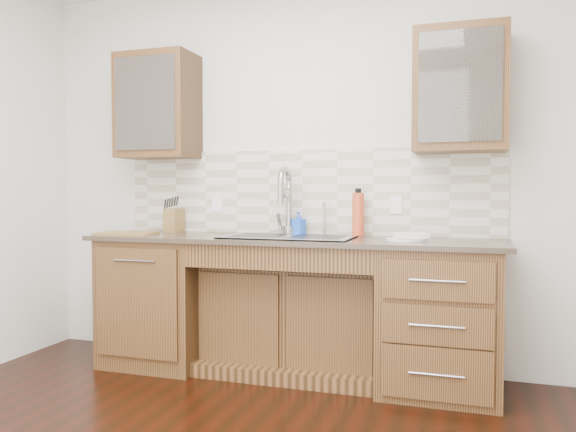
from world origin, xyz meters
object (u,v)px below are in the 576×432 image
(knife_block, at_px, (174,220))
(soap_bottle, at_px, (299,223))
(water_bottle, at_px, (358,215))
(cutting_board, at_px, (126,233))
(plate, at_px, (405,239))

(knife_block, bearing_deg, soap_bottle, 0.56)
(water_bottle, height_order, knife_block, water_bottle)
(water_bottle, height_order, cutting_board, water_bottle)
(soap_bottle, relative_size, water_bottle, 0.55)
(soap_bottle, distance_m, cutting_board, 1.19)
(knife_block, distance_m, cutting_board, 0.38)
(water_bottle, xyz_separation_m, cutting_board, (-1.56, -0.34, -0.14))
(soap_bottle, height_order, knife_block, knife_block)
(plate, xyz_separation_m, cutting_board, (-1.89, -0.11, 0.00))
(water_bottle, distance_m, cutting_board, 1.60)
(soap_bottle, distance_m, water_bottle, 0.42)
(soap_bottle, height_order, plate, soap_bottle)
(water_bottle, relative_size, plate, 1.24)
(plate, bearing_deg, water_bottle, 145.86)
(plate, bearing_deg, knife_block, 172.83)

